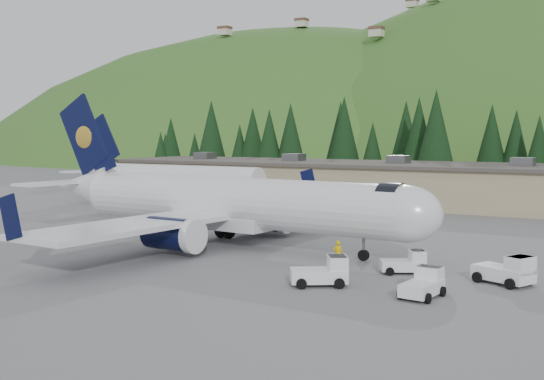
{
  "coord_description": "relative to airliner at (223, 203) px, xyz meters",
  "views": [
    {
      "loc": [
        29.23,
        -44.55,
        8.83
      ],
      "look_at": [
        0.0,
        6.0,
        4.0
      ],
      "focal_mm": 45.0,
      "sensor_mm": 36.0,
      "label": 1
    }
  ],
  "objects": [
    {
      "name": "ground",
      "position": [
        1.1,
        -0.08,
        -3.33
      ],
      "size": [
        600.0,
        600.0,
        0.0
      ],
      "primitive_type": "plane",
      "color": "slate"
    },
    {
      "name": "airliner",
      "position": [
        0.0,
        0.0,
        0.0
      ],
      "size": [
        37.68,
        35.35,
        12.5
      ],
      "rotation": [
        0.0,
        0.0,
        -0.07
      ],
      "color": "white",
      "rests_on": "ground"
    },
    {
      "name": "second_airliner",
      "position": [
        -23.83,
        21.92,
        -0.01
      ],
      "size": [
        27.5,
        11.0,
        10.05
      ],
      "color": "white",
      "rests_on": "ground"
    },
    {
      "name": "baggage_tug_a",
      "position": [
        13.39,
        -9.26,
        -2.55
      ],
      "size": [
        3.63,
        3.17,
        1.74
      ],
      "rotation": [
        0.0,
        0.0,
        0.57
      ],
      "color": "white",
      "rests_on": "ground"
    },
    {
      "name": "baggage_tug_b",
      "position": [
        22.62,
        -3.71,
        -2.52
      ],
      "size": [
        3.79,
        3.06,
        1.81
      ],
      "rotation": [
        0.0,
        0.0,
        -0.42
      ],
      "color": "white",
      "rests_on": "ground"
    },
    {
      "name": "baggage_tug_c",
      "position": [
        19.27,
        -9.04,
        -2.63
      ],
      "size": [
        2.05,
        3.08,
        1.57
      ],
      "rotation": [
        0.0,
        0.0,
        1.46
      ],
      "color": "white",
      "rests_on": "ground"
    },
    {
      "name": "terminal_building",
      "position": [
        -3.91,
        37.92,
        -0.71
      ],
      "size": [
        71.0,
        17.0,
        6.1
      ],
      "color": "#958B65",
      "rests_on": "ground"
    },
    {
      "name": "baggage_tug_d",
      "position": [
        16.4,
        -3.44,
        -2.67
      ],
      "size": [
        3.11,
        2.64,
        1.48
      ],
      "rotation": [
        0.0,
        0.0,
        0.52
      ],
      "color": "white",
      "rests_on": "ground"
    },
    {
      "name": "ramp_worker",
      "position": [
        11.89,
        -4.04,
        -2.41
      ],
      "size": [
        0.74,
        0.57,
        1.83
      ],
      "primitive_type": "imported",
      "rotation": [
        0.0,
        0.0,
        3.35
      ],
      "color": "#DABB00",
      "rests_on": "ground"
    },
    {
      "name": "tree_line",
      "position": [
        -0.87,
        60.88,
        4.49
      ],
      "size": [
        112.73,
        18.22,
        14.14
      ],
      "color": "black",
      "rests_on": "ground"
    }
  ]
}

